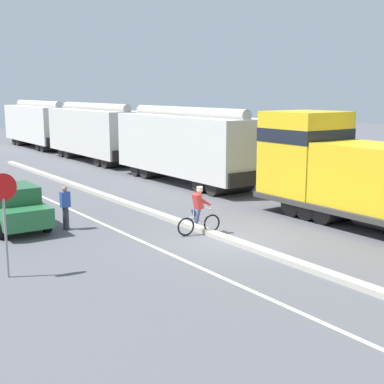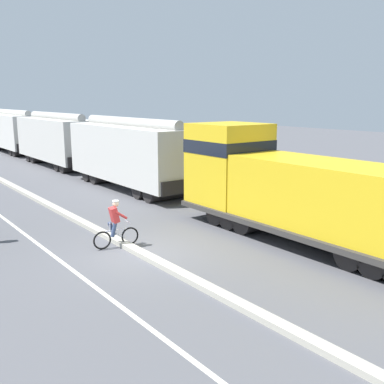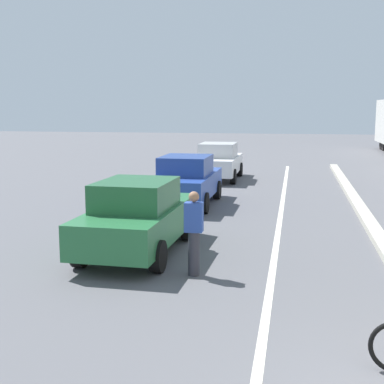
{
  "view_description": "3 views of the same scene",
  "coord_description": "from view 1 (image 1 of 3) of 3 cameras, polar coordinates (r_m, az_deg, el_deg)",
  "views": [
    {
      "loc": [
        -11.12,
        -13.83,
        5.02
      ],
      "look_at": [
        -0.13,
        1.68,
        1.42
      ],
      "focal_mm": 50.0,
      "sensor_mm": 36.0,
      "label": 1
    },
    {
      "loc": [
        -7.39,
        -12.82,
        5.23
      ],
      "look_at": [
        3.32,
        1.29,
        1.54
      ],
      "focal_mm": 42.0,
      "sensor_mm": 36.0,
      "label": 2
    },
    {
      "loc": [
        -2.04,
        -5.22,
        3.17
      ],
      "look_at": [
        -4.59,
        8.0,
        1.03
      ],
      "focal_mm": 50.0,
      "sensor_mm": 36.0,
      "label": 3
    }
  ],
  "objects": [
    {
      "name": "parked_car_green",
      "position": [
        20.85,
        -18.54,
        -1.47
      ],
      "size": [
        1.91,
        4.24,
        1.62
      ],
      "color": "#286B3D",
      "rests_on": "ground"
    },
    {
      "name": "stop_sign",
      "position": [
        15.14,
        -19.45,
        -1.32
      ],
      "size": [
        0.76,
        0.08,
        2.88
      ],
      "color": "gray",
      "rests_on": "ground"
    },
    {
      "name": "pedestrian_by_cars",
      "position": [
        20.08,
        -13.35,
        -1.56
      ],
      "size": [
        0.34,
        0.22,
        1.62
      ],
      "color": "#33333D",
      "rests_on": "ground"
    },
    {
      "name": "cyclist",
      "position": [
        18.91,
        0.71,
        -2.12
      ],
      "size": [
        1.7,
        0.51,
        1.71
      ],
      "color": "black",
      "rests_on": "ground"
    },
    {
      "name": "ground_plane",
      "position": [
        18.44,
        3.36,
        -5.09
      ],
      "size": [
        120.0,
        120.0,
        0.0
      ],
      "primitive_type": "plane",
      "color": "#56565B"
    },
    {
      "name": "lane_stripe",
      "position": [
        22.23,
        -11.3,
        -2.52
      ],
      "size": [
        0.14,
        36.0,
        0.01
      ],
      "primitive_type": "cube",
      "color": "silver",
      "rests_on": "ground"
    },
    {
      "name": "hopper_car_lead",
      "position": [
        29.28,
        -0.56,
        4.96
      ],
      "size": [
        2.9,
        10.6,
        4.18
      ],
      "color": "beige",
      "rests_on": "ground"
    },
    {
      "name": "hopper_car_trailing",
      "position": [
        50.06,
        -16.01,
        6.95
      ],
      "size": [
        2.9,
        10.6,
        4.18
      ],
      "color": "silver",
      "rests_on": "ground"
    },
    {
      "name": "hopper_car_middle",
      "position": [
        39.33,
        -10.3,
        6.27
      ],
      "size": [
        2.9,
        10.6,
        4.18
      ],
      "color": "beige",
      "rests_on": "ground"
    },
    {
      "name": "median_curb",
      "position": [
        23.26,
        -5.91,
        -1.59
      ],
      "size": [
        0.36,
        36.0,
        0.16
      ],
      "primitive_type": "cube",
      "color": "#B2AD9E",
      "rests_on": "ground"
    },
    {
      "name": "locomotive",
      "position": [
        20.61,
        19.1,
        1.13
      ],
      "size": [
        3.1,
        11.61,
        4.2
      ],
      "color": "gold",
      "rests_on": "ground"
    }
  ]
}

